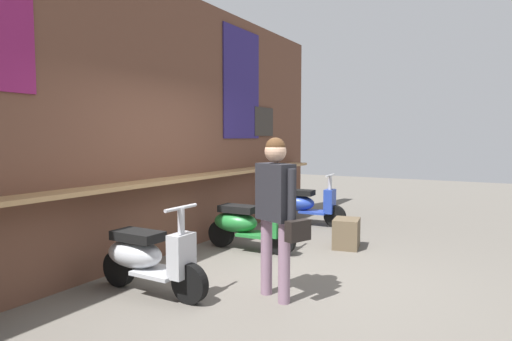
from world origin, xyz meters
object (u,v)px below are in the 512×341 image
object	(u,v)px
shopper_browsing	(276,202)
merchandise_crate	(346,233)
scooter_silver	(146,257)
scooter_blue	(305,204)
scooter_green	(246,224)

from	to	relation	value
shopper_browsing	merchandise_crate	world-z (taller)	shopper_browsing
scooter_silver	scooter_blue	xyz separation A→B (m)	(4.21, -0.00, 0.00)
scooter_silver	shopper_browsing	size ratio (longest dim) A/B	0.85
shopper_browsing	scooter_silver	bearing A→B (deg)	134.84
scooter_green	shopper_browsing	size ratio (longest dim) A/B	0.85
scooter_silver	scooter_green	xyz separation A→B (m)	(2.03, -0.00, 0.00)
shopper_browsing	scooter_blue	bearing A→B (deg)	41.24
scooter_green	merchandise_crate	size ratio (longest dim) A/B	3.09
scooter_green	scooter_blue	xyz separation A→B (m)	(2.18, -0.00, 0.00)
shopper_browsing	scooter_green	bearing A→B (deg)	62.47
merchandise_crate	scooter_silver	bearing A→B (deg)	156.63
scooter_blue	shopper_browsing	distance (m)	3.94
scooter_blue	merchandise_crate	distance (m)	1.83
scooter_silver	scooter_green	distance (m)	2.03
scooter_silver	scooter_blue	size ratio (longest dim) A/B	1.00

